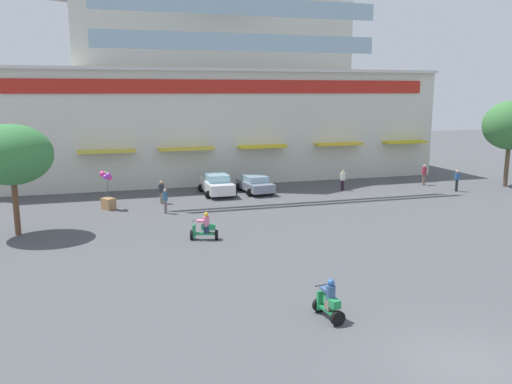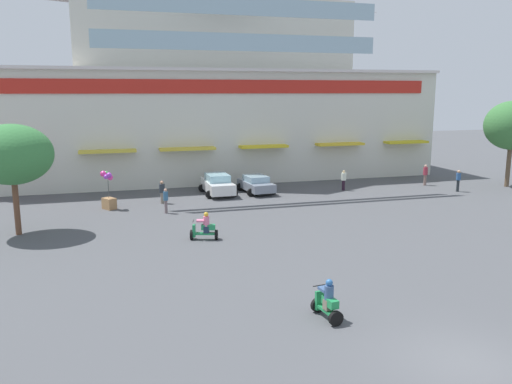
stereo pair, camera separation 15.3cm
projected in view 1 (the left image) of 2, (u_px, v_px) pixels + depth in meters
ground_plane at (302, 241)px, 27.21m from camera, size 128.00×128.00×0.00m
colonial_building at (210, 89)px, 47.52m from camera, size 38.92×17.06×18.52m
plaza_tree_0 at (11, 155)px, 27.49m from camera, size 4.28×3.96×6.04m
plaza_tree_1 at (511, 126)px, 41.78m from camera, size 4.42×4.18×6.97m
parked_car_0 at (217, 184)px, 39.18m from camera, size 2.46×4.41×1.57m
parked_car_1 at (255, 184)px, 39.85m from camera, size 2.59×4.03×1.35m
scooter_rider_1 at (329, 302)px, 17.77m from camera, size 0.68×1.40×1.48m
scooter_rider_2 at (205, 228)px, 27.31m from camera, size 1.53×0.90×1.49m
pedestrian_0 at (343, 179)px, 40.86m from camera, size 0.55×0.55×1.60m
pedestrian_1 at (457, 179)px, 40.39m from camera, size 0.38×0.38×1.70m
pedestrian_2 at (161, 191)px, 36.01m from camera, size 0.49×0.49×1.60m
pedestrian_3 at (424, 173)px, 43.10m from camera, size 0.52×0.52×1.73m
pedestrian_4 at (165, 199)px, 33.12m from camera, size 0.37×0.37×1.61m
balloon_vendor_cart at (108, 193)px, 34.23m from camera, size 0.99×1.08×2.58m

